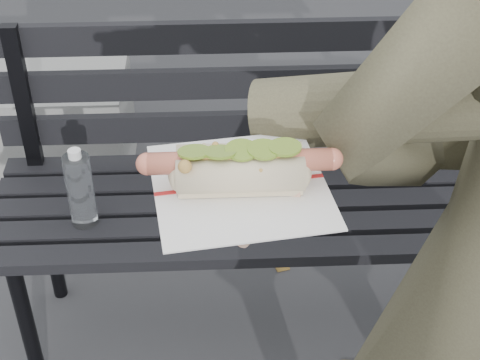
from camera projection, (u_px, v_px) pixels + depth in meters
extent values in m
cylinder|color=black|center=(28.00, 328.00, 1.85)|extent=(0.04, 0.04, 0.45)
cylinder|color=black|center=(50.00, 238.00, 2.12)|extent=(0.04, 0.04, 0.45)
cube|color=black|center=(298.00, 252.00, 1.72)|extent=(1.50, 0.07, 0.03)
cube|color=black|center=(294.00, 227.00, 1.79)|extent=(1.50, 0.07, 0.03)
cube|color=black|center=(290.00, 204.00, 1.86)|extent=(1.50, 0.07, 0.03)
cube|color=black|center=(287.00, 183.00, 1.93)|extent=(1.50, 0.07, 0.03)
cube|color=black|center=(284.00, 163.00, 2.01)|extent=(1.50, 0.07, 0.03)
cube|color=black|center=(24.00, 102.00, 1.87)|extent=(0.04, 0.03, 0.42)
cube|color=black|center=(284.00, 124.00, 1.97)|extent=(1.50, 0.02, 0.08)
cube|color=black|center=(286.00, 82.00, 1.89)|extent=(1.50, 0.02, 0.08)
cube|color=black|center=(288.00, 35.00, 1.81)|extent=(1.50, 0.02, 0.08)
cylinder|color=white|center=(81.00, 191.00, 1.73)|extent=(0.06, 0.06, 0.19)
cylinder|color=white|center=(75.00, 154.00, 1.66)|extent=(0.03, 0.03, 0.02)
cylinder|color=#45402E|center=(464.00, 102.00, 0.85)|extent=(0.51, 0.23, 0.19)
cylinder|color=#D8A384|center=(275.00, 188.00, 0.83)|extent=(0.09, 0.08, 0.07)
ellipsoid|color=#D8A384|center=(240.00, 198.00, 0.82)|extent=(0.10, 0.12, 0.03)
cylinder|color=#D8A384|center=(191.00, 215.00, 0.80)|extent=(0.05, 0.02, 0.02)
cylinder|color=#D8A384|center=(191.00, 203.00, 0.81)|extent=(0.05, 0.02, 0.02)
cylinder|color=#D8A384|center=(191.00, 192.00, 0.83)|extent=(0.05, 0.02, 0.02)
cylinder|color=#D8A384|center=(191.00, 182.00, 0.84)|extent=(0.05, 0.02, 0.02)
cylinder|color=#D8A384|center=(252.00, 228.00, 0.78)|extent=(0.04, 0.05, 0.02)
cube|color=white|center=(240.00, 186.00, 0.81)|extent=(0.21, 0.21, 0.00)
cube|color=#B21E1E|center=(240.00, 185.00, 0.81)|extent=(0.19, 0.03, 0.00)
cylinder|color=#D06A50|center=(240.00, 162.00, 0.79)|extent=(0.20, 0.03, 0.02)
sphere|color=#D06A50|center=(147.00, 164.00, 0.79)|extent=(0.03, 0.03, 0.02)
sphere|color=#D06A50|center=(332.00, 159.00, 0.80)|extent=(0.03, 0.03, 0.02)
sphere|color=#9E6B2D|center=(276.00, 155.00, 0.79)|extent=(0.01, 0.01, 0.01)
sphere|color=#9E6B2D|center=(240.00, 150.00, 0.80)|extent=(0.01, 0.01, 0.01)
sphere|color=#9E6B2D|center=(253.00, 148.00, 0.79)|extent=(0.01, 0.01, 0.01)
sphere|color=#9E6B2D|center=(204.00, 148.00, 0.81)|extent=(0.01, 0.01, 0.01)
sphere|color=#9E6B2D|center=(257.00, 156.00, 0.79)|extent=(0.01, 0.01, 0.01)
sphere|color=#9E6B2D|center=(261.00, 172.00, 0.77)|extent=(0.01, 0.01, 0.01)
sphere|color=#9E6B2D|center=(275.00, 161.00, 0.79)|extent=(0.01, 0.01, 0.01)
sphere|color=#9E6B2D|center=(197.00, 152.00, 0.80)|extent=(0.01, 0.01, 0.01)
sphere|color=#9E6B2D|center=(241.00, 162.00, 0.78)|extent=(0.01, 0.01, 0.01)
sphere|color=#9E6B2D|center=(273.00, 151.00, 0.80)|extent=(0.01, 0.01, 0.01)
sphere|color=#9E6B2D|center=(193.00, 149.00, 0.80)|extent=(0.01, 0.01, 0.01)
sphere|color=#9E6B2D|center=(212.00, 150.00, 0.79)|extent=(0.01, 0.01, 0.01)
sphere|color=#9E6B2D|center=(205.00, 158.00, 0.79)|extent=(0.01, 0.01, 0.01)
sphere|color=#9E6B2D|center=(270.00, 151.00, 0.79)|extent=(0.01, 0.01, 0.01)
sphere|color=#9E6B2D|center=(282.00, 153.00, 0.79)|extent=(0.01, 0.01, 0.01)
sphere|color=#9E6B2D|center=(209.00, 161.00, 0.78)|extent=(0.01, 0.01, 0.01)
sphere|color=#9E6B2D|center=(215.00, 145.00, 0.80)|extent=(0.01, 0.01, 0.01)
sphere|color=#9E6B2D|center=(206.00, 157.00, 0.78)|extent=(0.01, 0.01, 0.01)
sphere|color=#9E6B2D|center=(188.00, 159.00, 0.79)|extent=(0.01, 0.01, 0.01)
sphere|color=#9E6B2D|center=(208.00, 164.00, 0.78)|extent=(0.01, 0.01, 0.01)
sphere|color=#9E6B2D|center=(185.00, 154.00, 0.80)|extent=(0.01, 0.01, 0.01)
sphere|color=#9E6B2D|center=(185.00, 164.00, 0.77)|extent=(0.01, 0.01, 0.01)
sphere|color=#9E6B2D|center=(185.00, 167.00, 0.77)|extent=(0.01, 0.01, 0.01)
sphere|color=#9E6B2D|center=(286.00, 157.00, 0.79)|extent=(0.01, 0.01, 0.01)
sphere|color=#9E6B2D|center=(220.00, 164.00, 0.78)|extent=(0.01, 0.01, 0.01)
sphere|color=#9E6B2D|center=(230.00, 158.00, 0.78)|extent=(0.01, 0.01, 0.01)
cylinder|color=olive|center=(194.00, 152.00, 0.78)|extent=(0.04, 0.04, 0.01)
cylinder|color=olive|center=(220.00, 152.00, 0.78)|extent=(0.04, 0.04, 0.01)
cylinder|color=olive|center=(242.00, 150.00, 0.78)|extent=(0.04, 0.04, 0.01)
cylinder|color=olive|center=(264.00, 149.00, 0.78)|extent=(0.04, 0.04, 0.01)
cylinder|color=olive|center=(285.00, 147.00, 0.79)|extent=(0.04, 0.04, 0.00)
cube|color=brown|center=(464.00, 295.00, 2.25)|extent=(0.07, 0.08, 0.00)
cube|color=brown|center=(429.00, 93.00, 3.22)|extent=(0.08, 0.09, 0.00)
cube|color=brown|center=(378.00, 103.00, 3.16)|extent=(0.09, 0.08, 0.00)
cube|color=brown|center=(281.00, 264.00, 2.35)|extent=(0.06, 0.07, 0.00)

